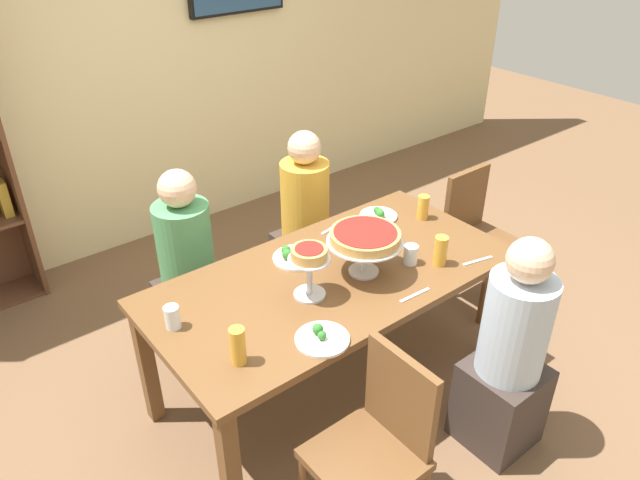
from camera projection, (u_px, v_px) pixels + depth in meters
The scene contains 21 objects.
ground_plane at pixel (331, 385), 3.32m from camera, with size 12.00×12.00×0.00m, color brown.
rear_partition at pixel (128, 50), 4.07m from camera, with size 8.00×0.12×2.80m, color beige.
dining_table at pixel (332, 288), 2.98m from camera, with size 1.82×0.91×0.74m.
diner_near_right at pixel (508, 362), 2.76m from camera, with size 0.34×0.34×1.15m.
diner_far_right at pixel (305, 230), 3.80m from camera, with size 0.34×0.34×1.15m.
diner_far_left at pixel (189, 279), 3.34m from camera, with size 0.34×0.34×1.15m.
chair_near_left at pixel (378, 441), 2.38m from camera, with size 0.40×0.40×0.87m.
chair_head_east at pixel (476, 232), 3.79m from camera, with size 0.40×0.40×0.87m.
deep_dish_pizza_stand at pixel (365, 239), 2.85m from camera, with size 0.37×0.37×0.23m.
personal_pizza_stand at pixel (309, 261), 2.69m from camera, with size 0.20×0.20×0.26m.
salad_plate_near_diner at pixel (379, 215), 3.42m from camera, with size 0.21×0.21×0.06m.
salad_plate_far_diner at pixel (322, 338), 2.51m from camera, with size 0.23×0.23×0.06m.
salad_plate_spare at pixel (295, 256), 3.04m from camera, with size 0.25×0.25×0.07m.
beer_glass_amber_tall at pixel (238, 346), 2.36m from camera, with size 0.06×0.06×0.17m, color gold.
beer_glass_amber_short at pixel (423, 207), 3.38m from camera, with size 0.06×0.06×0.14m, color gold.
beer_glass_amber_spare at pixel (441, 251), 2.97m from camera, with size 0.07×0.07×0.16m, color gold.
water_glass_clear_near at pixel (172, 317), 2.56m from camera, with size 0.07×0.07×0.11m, color white.
water_glass_clear_far at pixel (411, 255), 3.00m from camera, with size 0.07×0.07×0.10m, color white.
cutlery_fork_near at pixel (332, 228), 3.32m from camera, with size 0.18×0.02×0.01m, color silver.
cutlery_knife_near at pixel (415, 295), 2.79m from camera, with size 0.18×0.02×0.01m, color silver.
cutlery_fork_far at pixel (478, 261), 3.03m from camera, with size 0.18×0.02×0.01m, color silver.
Camera 1 is at (-1.55, -1.86, 2.41)m, focal length 33.68 mm.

